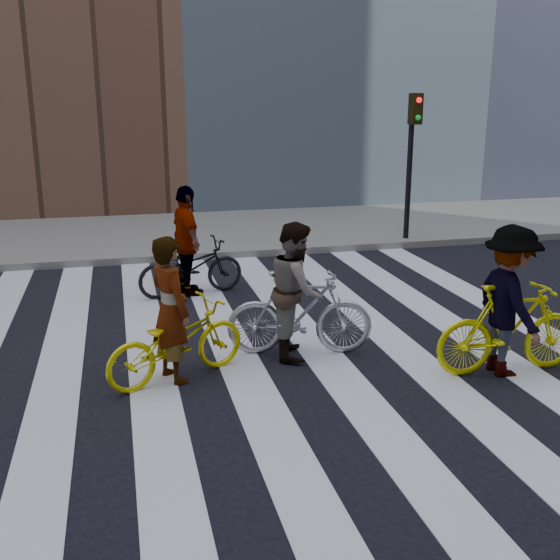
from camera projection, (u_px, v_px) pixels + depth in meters
name	position (u px, v px, depth m)	size (l,w,h in m)	color
ground	(273.00, 346.00, 8.86)	(100.00, 100.00, 0.00)	black
sidewalk_far	(201.00, 233.00, 15.84)	(100.00, 5.00, 0.15)	gray
zebra_crosswalk	(273.00, 345.00, 8.86)	(8.25, 10.00, 0.01)	silver
traffic_signal	(412.00, 143.00, 14.24)	(0.22, 0.42, 3.33)	black
bike_yellow_left	(176.00, 342.00, 7.70)	(0.63, 1.80, 0.94)	yellow
bike_silver_mid	(300.00, 313.00, 8.44)	(0.53, 1.88, 1.13)	#B0B1BA
bike_yellow_right	(510.00, 329.00, 7.87)	(0.53, 1.87, 1.13)	#EBEA0D
bike_dark_rear	(191.00, 268.00, 11.02)	(0.63, 1.81, 0.95)	black
rider_left	(170.00, 310.00, 7.58)	(0.64, 0.42, 1.75)	slate
rider_mid	(296.00, 290.00, 8.34)	(0.85, 0.66, 1.75)	slate
rider_right	(509.00, 301.00, 7.76)	(1.18, 0.68, 1.83)	slate
rider_rear	(187.00, 241.00, 10.89)	(1.09, 0.45, 1.86)	slate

